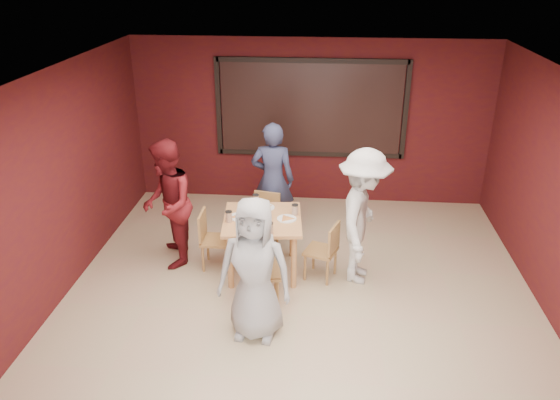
# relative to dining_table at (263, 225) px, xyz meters

# --- Properties ---
(floor) EXTENTS (7.00, 7.00, 0.00)m
(floor) POSITION_rel_dining_table_xyz_m (0.53, -0.98, -0.71)
(floor) COLOR tan
(floor) RESTS_ON ground
(window_blinds) EXTENTS (3.00, 0.02, 1.50)m
(window_blinds) POSITION_rel_dining_table_xyz_m (0.53, 2.47, 0.94)
(window_blinds) COLOR black
(dining_table) EXTENTS (1.11, 1.11, 0.96)m
(dining_table) POSITION_rel_dining_table_xyz_m (0.00, 0.00, 0.00)
(dining_table) COLOR tan
(dining_table) RESTS_ON floor
(chair_front) EXTENTS (0.47, 0.47, 0.84)m
(chair_front) POSITION_rel_dining_table_xyz_m (0.10, -0.79, -0.23)
(chair_front) COLOR #AE7843
(chair_front) RESTS_ON floor
(chair_back) EXTENTS (0.47, 0.47, 0.82)m
(chair_back) POSITION_rel_dining_table_xyz_m (-0.05, 0.74, -0.24)
(chair_back) COLOR #AE7843
(chair_back) RESTS_ON floor
(chair_left) EXTENTS (0.40, 0.40, 0.83)m
(chair_left) POSITION_rel_dining_table_xyz_m (-0.72, 0.07, -0.24)
(chair_left) COLOR #AE7843
(chair_left) RESTS_ON floor
(chair_right) EXTENTS (0.50, 0.50, 0.81)m
(chair_right) POSITION_rel_dining_table_xyz_m (0.85, -0.11, -0.25)
(chair_right) COLOR #AE7843
(chair_right) RESTS_ON floor
(diner_front) EXTENTS (0.88, 0.62, 1.69)m
(diner_front) POSITION_rel_dining_table_xyz_m (0.07, -1.35, 0.14)
(diner_front) COLOR #A3A3A3
(diner_front) RESTS_ON floor
(diner_back) EXTENTS (0.66, 0.45, 1.79)m
(diner_back) POSITION_rel_dining_table_xyz_m (0.03, 1.13, 0.19)
(diner_back) COLOR #323859
(diner_back) RESTS_ON floor
(diner_left) EXTENTS (0.88, 1.02, 1.80)m
(diner_left) POSITION_rel_dining_table_xyz_m (-1.31, 0.13, 0.19)
(diner_left) COLOR maroon
(diner_left) RESTS_ON floor
(diner_right) EXTENTS (0.88, 1.28, 1.83)m
(diner_right) POSITION_rel_dining_table_xyz_m (1.31, -0.06, 0.21)
(diner_right) COLOR silver
(diner_right) RESTS_ON floor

